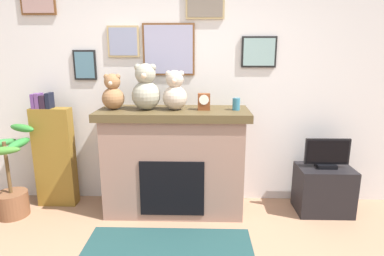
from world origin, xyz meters
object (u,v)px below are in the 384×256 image
bookshelf (54,155)px  mantel_clock (204,102)px  potted_plant (10,183)px  teddy_bear_grey (146,89)px  teddy_bear_cream (113,93)px  tv_stand (323,190)px  fireplace (174,160)px  television (327,154)px  teddy_bear_brown (175,92)px  candle_jar (236,104)px

bookshelf → mantel_clock: (1.66, -0.11, 0.62)m
potted_plant → teddy_bear_grey: size_ratio=2.04×
teddy_bear_grey → teddy_bear_cream: bearing=180.0°
tv_stand → teddy_bear_grey: 2.18m
fireplace → bookshelf: size_ratio=1.22×
mantel_clock → television: bearing=0.3°
tv_stand → teddy_bear_grey: bearing=-179.8°
television → teddy_bear_cream: bearing=-179.9°
fireplace → tv_stand: bearing=-0.4°
bookshelf → teddy_bear_cream: size_ratio=3.48×
potted_plant → teddy_bear_brown: teddy_bear_brown is taller
candle_jar → teddy_bear_cream: size_ratio=0.34×
fireplace → mantel_clock: (0.31, -0.02, 0.64)m
potted_plant → candle_jar: size_ratio=7.68×
television → teddy_bear_brown: size_ratio=1.15×
teddy_bear_grey → teddy_bear_brown: size_ratio=1.17×
mantel_clock → teddy_bear_cream: teddy_bear_cream is taller
fireplace → tv_stand: 1.65m
television → teddy_bear_grey: teddy_bear_grey is taller
teddy_bear_grey → fireplace: bearing=3.8°
mantel_clock → teddy_bear_cream: 0.94m
mantel_clock → tv_stand: bearing=0.3°
bookshelf → potted_plant: size_ratio=1.34×
potted_plant → teddy_bear_cream: teddy_bear_cream is taller
mantel_clock → teddy_bear_grey: (-0.59, 0.00, 0.13)m
tv_stand → mantel_clock: bearing=-179.7°
television → candle_jar: candle_jar is taller
television → mantel_clock: size_ratio=2.75×
candle_jar → teddy_bear_cream: teddy_bear_cream is taller
fireplace → candle_jar: candle_jar is taller
candle_jar → teddy_bear_brown: teddy_bear_brown is taller
teddy_bear_grey → tv_stand: bearing=0.2°
fireplace → television: 1.62m
bookshelf → television: bookshelf is taller
teddy_bear_cream → teddy_bear_brown: bearing=-0.0°
candle_jar → potted_plant: bearing=-175.5°
mantel_clock → teddy_bear_cream: bearing=179.9°
teddy_bear_cream → mantel_clock: bearing=-0.1°
potted_plant → teddy_bear_brown: (1.73, 0.18, 0.93)m
bookshelf → candle_jar: bookshelf is taller
bookshelf → potted_plant: bookshelf is taller
tv_stand → teddy_bear_brown: 1.91m
potted_plant → television: size_ratio=2.06×
tv_stand → candle_jar: size_ratio=4.55×
fireplace → tv_stand: size_ratio=2.75×
tv_stand → candle_jar: bearing=-179.7°
fireplace → teddy_bear_brown: (0.02, -0.02, 0.74)m
fireplace → teddy_bear_cream: (-0.62, -0.02, 0.72)m
television → tv_stand: bearing=90.0°
fireplace → bookshelf: 1.35m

